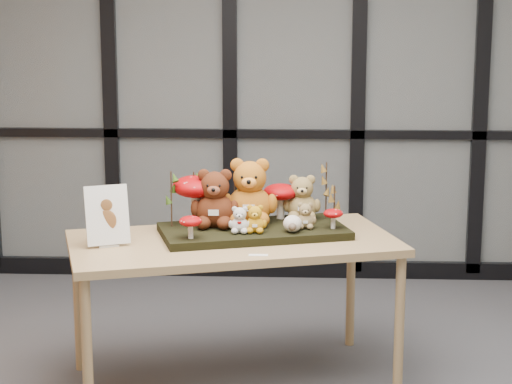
{
  "coord_description": "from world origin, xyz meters",
  "views": [
    {
      "loc": [
        0.03,
        -4.04,
        1.96
      ],
      "look_at": [
        -0.18,
        0.5,
        1.03
      ],
      "focal_mm": 65.0,
      "sensor_mm": 36.0,
      "label": 1
    }
  ],
  "objects_px": {
    "diorama_tray": "(254,231)",
    "plush_cream_hedgehog": "(293,223)",
    "bear_tan_back": "(302,195)",
    "mushroom_front_right": "(333,218)",
    "bear_white_bow": "(240,218)",
    "bear_beige_small": "(305,214)",
    "mushroom_front_left": "(191,226)",
    "mushroom_back_right": "(281,199)",
    "mushroom_back_left": "(196,197)",
    "bear_small_yellow": "(255,217)",
    "sign_holder": "(107,218)",
    "display_table": "(233,252)",
    "bear_pooh_yellow": "(250,188)",
    "bear_brown_medium": "(215,195)"
  },
  "relations": [
    {
      "from": "diorama_tray",
      "to": "plush_cream_hedgehog",
      "type": "height_order",
      "value": "plush_cream_hedgehog"
    },
    {
      "from": "bear_tan_back",
      "to": "mushroom_front_right",
      "type": "height_order",
      "value": "bear_tan_back"
    },
    {
      "from": "diorama_tray",
      "to": "mushroom_front_right",
      "type": "relative_size",
      "value": 8.36
    },
    {
      "from": "bear_tan_back",
      "to": "bear_white_bow",
      "type": "distance_m",
      "value": 0.45
    },
    {
      "from": "bear_beige_small",
      "to": "diorama_tray",
      "type": "bearing_deg",
      "value": 162.77
    },
    {
      "from": "plush_cream_hedgehog",
      "to": "mushroom_front_right",
      "type": "height_order",
      "value": "mushroom_front_right"
    },
    {
      "from": "plush_cream_hedgehog",
      "to": "bear_tan_back",
      "type": "bearing_deg",
      "value": 64.03
    },
    {
      "from": "bear_beige_small",
      "to": "mushroom_front_left",
      "type": "distance_m",
      "value": 0.62
    },
    {
      "from": "bear_white_bow",
      "to": "mushroom_back_right",
      "type": "bearing_deg",
      "value": 41.8
    },
    {
      "from": "bear_white_bow",
      "to": "mushroom_back_left",
      "type": "relative_size",
      "value": 0.53
    },
    {
      "from": "bear_small_yellow",
      "to": "mushroom_front_left",
      "type": "distance_m",
      "value": 0.34
    },
    {
      "from": "mushroom_front_left",
      "to": "sign_holder",
      "type": "height_order",
      "value": "sign_holder"
    },
    {
      "from": "mushroom_front_left",
      "to": "mushroom_back_right",
      "type": "bearing_deg",
      "value": 46.28
    },
    {
      "from": "plush_cream_hedgehog",
      "to": "mushroom_back_left",
      "type": "height_order",
      "value": "mushroom_back_left"
    },
    {
      "from": "bear_tan_back",
      "to": "mushroom_back_left",
      "type": "distance_m",
      "value": 0.57
    },
    {
      "from": "display_table",
      "to": "bear_small_yellow",
      "type": "bearing_deg",
      "value": -20.7
    },
    {
      "from": "plush_cream_hedgehog",
      "to": "mushroom_back_right",
      "type": "relative_size",
      "value": 0.46
    },
    {
      "from": "bear_pooh_yellow",
      "to": "plush_cream_hedgehog",
      "type": "bearing_deg",
      "value": -54.14
    },
    {
      "from": "bear_brown_medium",
      "to": "mushroom_front_right",
      "type": "height_order",
      "value": "bear_brown_medium"
    },
    {
      "from": "mushroom_back_left",
      "to": "mushroom_front_right",
      "type": "xyz_separation_m",
      "value": [
        0.72,
        -0.09,
        -0.08
      ]
    },
    {
      "from": "diorama_tray",
      "to": "bear_small_yellow",
      "type": "xyz_separation_m",
      "value": [
        0.01,
        -0.1,
        0.1
      ]
    },
    {
      "from": "bear_beige_small",
      "to": "plush_cream_hedgehog",
      "type": "height_order",
      "value": "bear_beige_small"
    },
    {
      "from": "diorama_tray",
      "to": "mushroom_front_right",
      "type": "distance_m",
      "value": 0.42
    },
    {
      "from": "bear_small_yellow",
      "to": "mushroom_front_right",
      "type": "relative_size",
      "value": 1.38
    },
    {
      "from": "bear_white_bow",
      "to": "bear_brown_medium",
      "type": "bearing_deg",
      "value": 119.17
    },
    {
      "from": "display_table",
      "to": "mushroom_front_right",
      "type": "xyz_separation_m",
      "value": [
        0.51,
        0.09,
        0.16
      ]
    },
    {
      "from": "mushroom_front_left",
      "to": "plush_cream_hedgehog",
      "type": "bearing_deg",
      "value": 17.48
    },
    {
      "from": "bear_brown_medium",
      "to": "bear_tan_back",
      "type": "relative_size",
      "value": 1.25
    },
    {
      "from": "sign_holder",
      "to": "mushroom_back_left",
      "type": "bearing_deg",
      "value": 16.7
    },
    {
      "from": "display_table",
      "to": "plush_cream_hedgehog",
      "type": "relative_size",
      "value": 18.98
    },
    {
      "from": "display_table",
      "to": "bear_tan_back",
      "type": "height_order",
      "value": "bear_tan_back"
    },
    {
      "from": "mushroom_back_right",
      "to": "bear_small_yellow",
      "type": "bearing_deg",
      "value": -111.45
    },
    {
      "from": "bear_tan_back",
      "to": "bear_small_yellow",
      "type": "xyz_separation_m",
      "value": [
        -0.24,
        -0.31,
        -0.05
      ]
    },
    {
      "from": "bear_brown_medium",
      "to": "bear_tan_back",
      "type": "bearing_deg",
      "value": 5.43
    },
    {
      "from": "bear_brown_medium",
      "to": "plush_cream_hedgehog",
      "type": "distance_m",
      "value": 0.44
    },
    {
      "from": "mushroom_back_left",
      "to": "sign_holder",
      "type": "distance_m",
      "value": 0.53
    },
    {
      "from": "bear_white_bow",
      "to": "mushroom_front_left",
      "type": "height_order",
      "value": "bear_white_bow"
    },
    {
      "from": "display_table",
      "to": "mushroom_back_left",
      "type": "relative_size",
      "value": 6.46
    },
    {
      "from": "display_table",
      "to": "mushroom_back_left",
      "type": "distance_m",
      "value": 0.37
    },
    {
      "from": "bear_beige_small",
      "to": "bear_tan_back",
      "type": "bearing_deg",
      "value": 78.4
    },
    {
      "from": "diorama_tray",
      "to": "mushroom_front_right",
      "type": "height_order",
      "value": "mushroom_front_right"
    },
    {
      "from": "bear_brown_medium",
      "to": "bear_white_bow",
      "type": "height_order",
      "value": "bear_brown_medium"
    },
    {
      "from": "bear_brown_medium",
      "to": "bear_small_yellow",
      "type": "xyz_separation_m",
      "value": [
        0.22,
        -0.12,
        -0.09
      ]
    },
    {
      "from": "sign_holder",
      "to": "diorama_tray",
      "type": "bearing_deg",
      "value": -3.59
    },
    {
      "from": "bear_brown_medium",
      "to": "mushroom_back_left",
      "type": "xyz_separation_m",
      "value": [
        -0.1,
        0.07,
        -0.03
      ]
    },
    {
      "from": "bear_tan_back",
      "to": "bear_white_bow",
      "type": "xyz_separation_m",
      "value": [
        -0.32,
        -0.32,
        -0.06
      ]
    },
    {
      "from": "plush_cream_hedgehog",
      "to": "mushroom_front_right",
      "type": "bearing_deg",
      "value": 5.25
    },
    {
      "from": "bear_pooh_yellow",
      "to": "mushroom_back_right",
      "type": "relative_size",
      "value": 1.83
    },
    {
      "from": "bear_white_bow",
      "to": "mushroom_front_left",
      "type": "relative_size",
      "value": 1.19
    },
    {
      "from": "bear_small_yellow",
      "to": "mushroom_back_right",
      "type": "xyz_separation_m",
      "value": [
        0.12,
        0.31,
        0.03
      ]
    }
  ]
}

